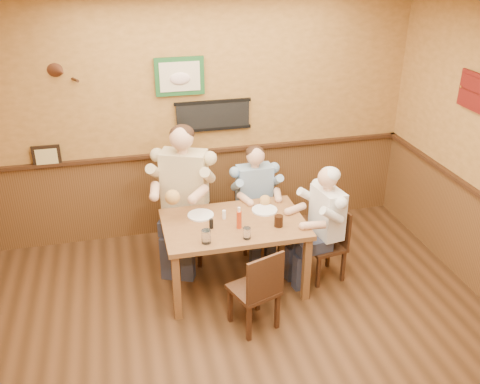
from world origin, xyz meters
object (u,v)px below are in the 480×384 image
object	(u,v)px
diner_tan_shirt	(185,201)
pepper_shaker	(211,224)
dining_table	(234,230)
salt_shaker	(224,215)
water_glass_mid	(247,233)
chair_back_right	(254,217)
chair_near_side	(254,288)
hot_sauce_bottle	(239,219)
chair_right_end	(325,244)
diner_blue_polo	(254,204)
water_glass_left	(206,237)
cola_tumbler	(279,221)
chair_back_left	(186,218)
diner_white_elder	(326,230)

from	to	relation	value
diner_tan_shirt	pepper_shaker	bearing A→B (deg)	-56.01
dining_table	salt_shaker	bearing A→B (deg)	129.46
water_glass_mid	pepper_shaker	world-z (taller)	water_glass_mid
chair_back_right	chair_near_side	distance (m)	1.39
water_glass_mid	pepper_shaker	size ratio (longest dim) A/B	1.14
hot_sauce_bottle	chair_back_right	bearing A→B (deg)	65.43
chair_right_end	diner_blue_polo	size ratio (longest dim) A/B	0.71
diner_tan_shirt	chair_near_side	bearing A→B (deg)	-49.90
water_glass_left	water_glass_mid	xyz separation A→B (m)	(0.38, -0.01, -0.01)
cola_tumbler	pepper_shaker	size ratio (longest dim) A/B	1.15
salt_shaker	chair_back_left	bearing A→B (deg)	118.81
chair_near_side	diner_white_elder	distance (m)	1.10
dining_table	diner_tan_shirt	size ratio (longest dim) A/B	0.99
dining_table	diner_tan_shirt	bearing A→B (deg)	120.51
chair_right_end	water_glass_left	bearing A→B (deg)	-88.24
chair_right_end	water_glass_mid	size ratio (longest dim) A/B	7.12
chair_back_left	hot_sauce_bottle	distance (m)	0.95
chair_back_right	pepper_shaker	world-z (taller)	pepper_shaker
chair_back_left	hot_sauce_bottle	world-z (taller)	chair_back_left
chair_near_side	salt_shaker	world-z (taller)	salt_shaker
chair_back_right	chair_near_side	world-z (taller)	chair_near_side
diner_white_elder	pepper_shaker	distance (m)	1.22
chair_near_side	diner_blue_polo	size ratio (longest dim) A/B	0.74
diner_tan_shirt	salt_shaker	distance (m)	0.65
diner_blue_polo	pepper_shaker	distance (m)	1.01
chair_back_left	chair_back_right	bearing A→B (deg)	24.09
dining_table	water_glass_mid	distance (m)	0.37
chair_right_end	water_glass_left	size ratio (longest dim) A/B	6.05
pepper_shaker	salt_shaker	bearing A→B (deg)	44.72
water_glass_mid	dining_table	bearing A→B (deg)	98.35
dining_table	diner_white_elder	bearing A→B (deg)	-4.20
chair_back_left	pepper_shaker	size ratio (longest dim) A/B	10.01
chair_right_end	chair_near_side	bearing A→B (deg)	-66.82
chair_back_left	salt_shaker	distance (m)	0.71
diner_blue_polo	cola_tumbler	bearing A→B (deg)	-91.26
water_glass_mid	hot_sauce_bottle	bearing A→B (deg)	96.93
dining_table	water_glass_mid	size ratio (longest dim) A/B	12.48
chair_near_side	water_glass_left	distance (m)	0.64
dining_table	water_glass_left	world-z (taller)	water_glass_left
hot_sauce_bottle	salt_shaker	distance (m)	0.25
chair_back_left	chair_near_side	size ratio (longest dim) A/B	1.18
diner_tan_shirt	cola_tumbler	world-z (taller)	diner_tan_shirt
chair_back_right	chair_right_end	size ratio (longest dim) A/B	0.99
chair_back_right	diner_tan_shirt	size ratio (longest dim) A/B	0.56
diner_tan_shirt	hot_sauce_bottle	size ratio (longest dim) A/B	7.01
chair_back_left	diner_tan_shirt	distance (m)	0.21
diner_blue_polo	water_glass_mid	bearing A→B (deg)	-110.82
diner_blue_polo	cola_tumbler	xyz separation A→B (m)	(0.01, -0.86, 0.24)
chair_right_end	chair_near_side	world-z (taller)	chair_near_side
hot_sauce_bottle	diner_blue_polo	bearing A→B (deg)	65.43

